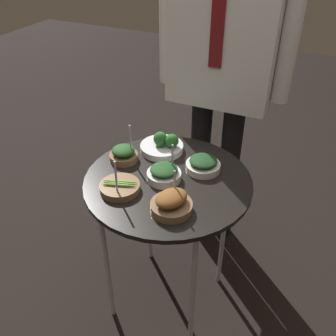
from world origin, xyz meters
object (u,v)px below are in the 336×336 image
Objects in this scene: serving_cart at (168,191)px; bowl_spinach_mid_left at (203,165)px; bowl_asparagus_front_left at (120,187)px; bowl_spinach_front_right at (164,174)px; waiter_figure at (224,51)px; bowl_roast_back_left at (171,203)px; bowl_broccoli_center at (163,145)px; bowl_spinach_back_right at (124,154)px.

bowl_spinach_mid_left is (0.10, 0.11, 0.08)m from serving_cart.
serving_cart is 4.66× the size of bowl_asparagus_front_left.
bowl_asparagus_front_left is at bearing -134.04° from serving_cart.
waiter_figure is (0.03, 0.53, 0.30)m from bowl_spinach_front_right.
bowl_roast_back_left is 0.74m from waiter_figure.
serving_cart is at bearing 45.96° from bowl_asparagus_front_left.
serving_cart is at bearing -59.01° from bowl_broccoli_center.
bowl_spinach_front_right is at bearing -149.87° from serving_cart.
bowl_broccoli_center is (0.03, 0.30, 0.01)m from bowl_asparagus_front_left.
serving_cart is 0.22m from bowl_broccoli_center.
waiter_figure is at bearing 100.67° from bowl_spinach_mid_left.
waiter_figure is (-0.08, 0.41, 0.30)m from bowl_spinach_mid_left.
bowl_spinach_back_right is 0.61m from waiter_figure.
bowl_spinach_front_right is at bearing -132.82° from bowl_spinach_mid_left.
bowl_broccoli_center is at bearing 120.99° from serving_cart.
bowl_spinach_mid_left is 0.75× the size of bowl_broccoli_center.
bowl_broccoli_center is at bearing 163.18° from bowl_spinach_mid_left.
bowl_spinach_back_right reaches higher than serving_cart.
bowl_spinach_back_right is 0.21m from bowl_spinach_front_right.
bowl_spinach_back_right is 0.35m from bowl_roast_back_left.
bowl_asparagus_front_left is (-0.21, 0.02, -0.02)m from bowl_roast_back_left.
bowl_asparagus_front_left reaches higher than bowl_spinach_front_right.
bowl_spinach_mid_left is at bearing -16.82° from bowl_broccoli_center.
bowl_spinach_front_right is (-0.01, -0.01, 0.08)m from serving_cart.
bowl_spinach_mid_left is at bearing 47.24° from bowl_asparagus_front_left.
bowl_asparagus_front_left is (-0.22, -0.24, -0.01)m from bowl_spinach_mid_left.
bowl_spinach_front_right is at bearing -93.33° from waiter_figure.
bowl_spinach_mid_left is 0.21m from bowl_broccoli_center.
bowl_spinach_back_right is at bearing -115.61° from waiter_figure.
bowl_spinach_back_right is 1.18× the size of bowl_spinach_mid_left.
bowl_roast_back_left is at bearing -84.59° from waiter_figure.
bowl_spinach_back_right reaches higher than bowl_roast_back_left.
bowl_spinach_back_right is at bearing -130.87° from bowl_broccoli_center.
bowl_roast_back_left is 0.95× the size of bowl_asparagus_front_left.
bowl_asparagus_front_left reaches higher than bowl_spinach_mid_left.
bowl_roast_back_left is 1.01× the size of bowl_spinach_front_right.
bowl_asparagus_front_left is 0.30m from bowl_broccoli_center.
bowl_roast_back_left is at bearing -60.21° from bowl_broccoli_center.
bowl_asparagus_front_left reaches higher than serving_cart.
bowl_spinach_front_right is at bearing 123.25° from bowl_roast_back_left.
bowl_spinach_front_right is 0.61m from waiter_figure.
bowl_spinach_mid_left is at bearing -79.33° from waiter_figure.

